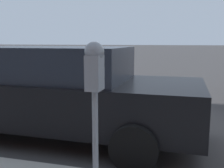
% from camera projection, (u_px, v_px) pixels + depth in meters
% --- Properties ---
extents(ground_plane, '(220.00, 220.00, 0.00)m').
position_uv_depth(ground_plane, '(159.00, 128.00, 5.11)').
color(ground_plane, '#3D3A3A').
extents(parking_meter, '(0.21, 0.19, 1.52)m').
position_uv_depth(parking_meter, '(95.00, 79.00, 2.53)').
color(parking_meter, gray).
rests_on(parking_meter, sidewalk).
extents(car_black, '(2.03, 4.75, 1.58)m').
position_uv_depth(car_black, '(58.00, 91.00, 4.53)').
color(car_black, black).
rests_on(car_black, ground_plane).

